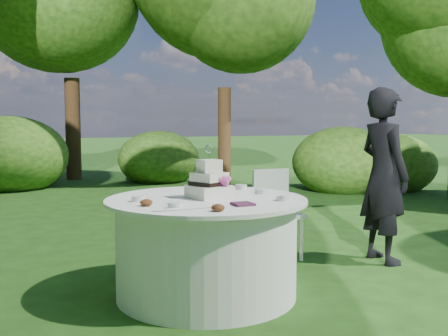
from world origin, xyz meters
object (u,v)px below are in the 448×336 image
(table, at_px, (206,246))
(chair, at_px, (276,206))
(napkins, at_px, (243,204))
(cake, at_px, (210,183))
(guest, at_px, (384,175))

(table, relative_size, chair, 1.77)
(napkins, bearing_deg, chair, 52.52)
(cake, distance_m, chair, 1.36)
(table, relative_size, cake, 3.73)
(table, height_order, chair, chair)
(napkins, relative_size, cake, 0.33)
(cake, height_order, chair, cake)
(guest, bearing_deg, chair, 60.31)
(guest, relative_size, table, 1.08)
(guest, relative_size, chair, 1.92)
(napkins, distance_m, guest, 1.95)
(napkins, relative_size, guest, 0.08)
(table, xyz_separation_m, chair, (1.06, 0.81, 0.13))
(guest, height_order, chair, guest)
(table, bearing_deg, cake, 17.21)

